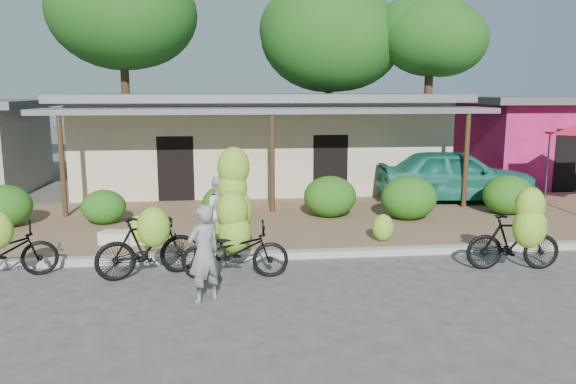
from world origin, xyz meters
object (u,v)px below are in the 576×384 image
bike_right (518,236)px  sack_near (146,235)px  tree_far_center (117,9)px  bike_far_left (0,250)px  sack_far (117,238)px  teal_van (455,175)px  tree_near_right (426,34)px  bike_left (149,244)px  bystander (217,210)px  vendor (204,253)px  bike_center (234,229)px  tree_center_right (325,35)px

bike_right → sack_near: 7.81m
sack_near → tree_far_center: bearing=101.4°
bike_far_left → bike_right: bike_right is taller
sack_far → teal_van: bearing=22.5°
bike_far_left → bike_right: bearing=-113.5°
teal_van → sack_near: bearing=118.9°
tree_far_center → tree_near_right: bearing=-6.6°
bike_left → bike_right: (6.98, -0.45, 0.07)m
bystander → tree_far_center: bearing=-75.3°
bike_right → tree_far_center: bearing=38.2°
sack_near → tree_near_right: bearing=47.5°
sack_near → teal_van: (8.79, 3.76, 0.65)m
tree_far_center → teal_van: 15.75m
sack_near → vendor: size_ratio=0.52×
bystander → tree_near_right: bearing=-130.0°
tree_near_right → bike_left: (-10.06, -13.58, -5.19)m
bike_center → vendor: 1.46m
tree_center_right → sack_near: (-6.41, -13.37, -5.69)m
bystander → teal_van: bearing=-153.6°
tree_center_right → sack_far: bearing=-117.4°
bike_far_left → bike_center: (4.27, -0.08, 0.30)m
bike_center → sack_near: bearing=42.9°
tree_near_right → bystander: tree_near_right is taller
tree_near_right → bystander: 15.43m
tree_near_right → sack_far: (-11.01, -11.51, -5.59)m
tree_far_center → bike_right: (9.92, -15.53, -6.15)m
bike_right → teal_van: 6.59m
tree_near_right → teal_van: size_ratio=1.59×
bike_far_left → bike_right: (9.66, -0.60, 0.15)m
bike_left → bystander: (1.25, 1.93, 0.21)m
tree_far_center → tree_center_right: 9.06m
bystander → bike_right: bearing=154.5°
tree_near_right → bike_center: tree_near_right is taller
tree_center_right → vendor: bearing=-106.5°
tree_near_right → bystander: size_ratio=4.99×
sack_far → vendor: bearing=-58.9°
bike_right → teal_van: (1.46, 6.42, 0.19)m
bike_far_left → bike_left: size_ratio=1.04×
tree_center_right → bike_left: (-6.06, -15.58, -5.31)m
teal_van → tree_near_right: bearing=-6.3°
tree_near_right → teal_van: bearing=-102.0°
tree_center_right → bike_left: 17.54m
tree_far_center → sack_near: (2.59, -12.87, -6.61)m
vendor → sack_far: bearing=-92.3°
bike_far_left → bystander: size_ratio=1.40×
tree_far_center → bike_right: 19.43m
bike_left → tree_near_right: bearing=-54.7°
bike_right → teal_van: bearing=-7.2°
vendor → bystander: bearing=-126.6°
tree_far_center → bystander: size_ratio=6.16×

